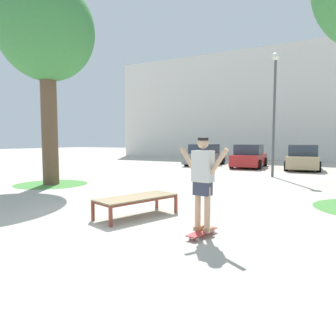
{
  "coord_description": "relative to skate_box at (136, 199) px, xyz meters",
  "views": [
    {
      "loc": [
        4.33,
        -5.39,
        1.72
      ],
      "look_at": [
        0.32,
        1.93,
        1.0
      ],
      "focal_mm": 33.4,
      "sensor_mm": 36.0,
      "label": 1
    }
  ],
  "objects": [
    {
      "name": "skateboard",
      "position": [
        1.9,
        -0.67,
        -0.34
      ],
      "size": [
        0.32,
        0.82,
        0.09
      ],
      "color": "#B23333",
      "rests_on": "ground"
    },
    {
      "name": "car_tan",
      "position": [
        2.12,
        14.49,
        0.28
      ],
      "size": [
        2.17,
        4.32,
        1.5
      ],
      "color": "tan",
      "rests_on": "ground"
    },
    {
      "name": "skater",
      "position": [
        1.9,
        -0.67,
        0.66
      ],
      "size": [
        1.0,
        0.33,
        1.69
      ],
      "color": "tan",
      "rests_on": "skateboard"
    },
    {
      "name": "tree_near_left",
      "position": [
        -6.03,
        2.79,
        5.43
      ],
      "size": [
        3.65,
        3.65,
        7.88
      ],
      "color": "brown",
      "rests_on": "ground"
    },
    {
      "name": "car_red",
      "position": [
        -1.14,
        14.61,
        0.28
      ],
      "size": [
        2.15,
        4.31,
        1.5
      ],
      "color": "red",
      "rests_on": "ground"
    },
    {
      "name": "grass_patch_near_left",
      "position": [
        -6.03,
        2.79,
        -0.41
      ],
      "size": [
        2.82,
        2.82,
        0.01
      ],
      "primitive_type": "cylinder",
      "color": "#47893D",
      "rests_on": "ground"
    },
    {
      "name": "light_post",
      "position": [
        1.24,
        9.72,
        3.41
      ],
      "size": [
        0.36,
        0.36,
        5.83
      ],
      "color": "#4C4C51",
      "rests_on": "ground"
    },
    {
      "name": "skate_box",
      "position": [
        0.0,
        0.0,
        0.0
      ],
      "size": [
        1.31,
        2.04,
        0.46
      ],
      "color": "brown",
      "rests_on": "ground"
    },
    {
      "name": "building_facade",
      "position": [
        3.54,
        25.78,
        4.73
      ],
      "size": [
        42.8,
        4.0,
        10.29
      ],
      "primitive_type": "cube",
      "color": "silver",
      "rests_on": "ground"
    },
    {
      "name": "ground_plane",
      "position": [
        -0.32,
        -0.43,
        -0.41
      ],
      "size": [
        120.0,
        120.0,
        0.0
      ],
      "primitive_type": "plane",
      "color": "#B2AA9E"
    },
    {
      "name": "car_grey",
      "position": [
        -4.4,
        15.0,
        0.28
      ],
      "size": [
        1.93,
        4.21,
        1.5
      ],
      "color": "slate",
      "rests_on": "ground"
    }
  ]
}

